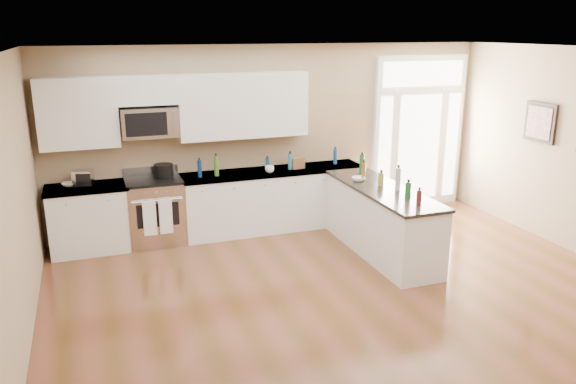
{
  "coord_description": "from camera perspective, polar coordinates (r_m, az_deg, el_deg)",
  "views": [
    {
      "loc": [
        -2.76,
        -4.22,
        3.02
      ],
      "look_at": [
        -0.53,
        2.0,
        1.09
      ],
      "focal_mm": 35.0,
      "sensor_mm": 36.0,
      "label": 1
    }
  ],
  "objects": [
    {
      "name": "toaster_oven",
      "position": [
        8.21,
        -20.09,
        1.37
      ],
      "size": [
        0.3,
        0.26,
        0.22
      ],
      "primitive_type": "cube",
      "rotation": [
        0.0,
        0.0,
        -0.29
      ],
      "color": "silver",
      "rests_on": "back_cabinet_left"
    },
    {
      "name": "kitchen_range",
      "position": [
        8.35,
        -13.32,
        -1.9
      ],
      "size": [
        0.79,
        0.7,
        1.08
      ],
      "color": "silver",
      "rests_on": "ground"
    },
    {
      "name": "stockpot",
      "position": [
        8.28,
        -12.52,
        2.16
      ],
      "size": [
        0.36,
        0.36,
        0.21
      ],
      "primitive_type": "cylinder",
      "rotation": [
        0.0,
        0.0,
        0.42
      ],
      "color": "black",
      "rests_on": "kitchen_range"
    },
    {
      "name": "counter_bottles",
      "position": [
        7.99,
        4.32,
        2.07
      ],
      "size": [
        2.41,
        2.41,
        0.32
      ],
      "color": "#19591E",
      "rests_on": "back_cabinet_right"
    },
    {
      "name": "back_cabinet_left",
      "position": [
        8.32,
        -19.51,
        -2.76
      ],
      "size": [
        1.1,
        0.66,
        0.94
      ],
      "color": "white",
      "rests_on": "ground"
    },
    {
      "name": "cardboard_box",
      "position": [
        8.68,
        0.91,
        2.99
      ],
      "size": [
        0.23,
        0.18,
        0.17
      ],
      "primitive_type": "cube",
      "rotation": [
        0.0,
        0.0,
        0.15
      ],
      "color": "brown",
      "rests_on": "back_cabinet_right"
    },
    {
      "name": "cup_counter",
      "position": [
        8.41,
        -1.89,
        2.33
      ],
      "size": [
        0.16,
        0.16,
        0.11
      ],
      "primitive_type": "imported",
      "rotation": [
        0.0,
        0.0,
        0.25
      ],
      "color": "white",
      "rests_on": "back_cabinet_right"
    },
    {
      "name": "microwave",
      "position": [
        8.16,
        -13.92,
        6.92
      ],
      "size": [
        0.78,
        0.41,
        0.42
      ],
      "color": "silver",
      "rests_on": "room_shell"
    },
    {
      "name": "upper_cabinet_short",
      "position": [
        8.14,
        -14.16,
        10.01
      ],
      "size": [
        0.82,
        0.33,
        0.4
      ],
      "primitive_type": "cube",
      "color": "white",
      "rests_on": "room_shell"
    },
    {
      "name": "wall_art_near",
      "position": [
        9.04,
        24.24,
        6.46
      ],
      "size": [
        0.05,
        0.58,
        0.58
      ],
      "color": "black",
      "rests_on": "room_shell"
    },
    {
      "name": "ground",
      "position": [
        5.88,
        11.9,
        -15.01
      ],
      "size": [
        8.0,
        8.0,
        0.0
      ],
      "primitive_type": "plane",
      "color": "#573618"
    },
    {
      "name": "room_shell",
      "position": [
        5.21,
        12.99,
        1.28
      ],
      "size": [
        8.0,
        8.0,
        8.0
      ],
      "color": "#9D8563",
      "rests_on": "ground"
    },
    {
      "name": "bowl_left",
      "position": [
        8.27,
        -21.33,
        0.74
      ],
      "size": [
        0.2,
        0.2,
        0.05
      ],
      "primitive_type": "imported",
      "rotation": [
        0.0,
        0.0,
        -0.04
      ],
      "color": "white",
      "rests_on": "back_cabinet_left"
    },
    {
      "name": "peninsula_cabinet",
      "position": [
        7.88,
        9.4,
        -3.11
      ],
      "size": [
        0.69,
        2.32,
        0.94
      ],
      "color": "white",
      "rests_on": "ground"
    },
    {
      "name": "upper_cabinet_right",
      "position": [
        8.42,
        -4.56,
        8.76
      ],
      "size": [
        1.94,
        0.33,
        0.95
      ],
      "primitive_type": "cube",
      "color": "white",
      "rests_on": "room_shell"
    },
    {
      "name": "entry_door",
      "position": [
        9.9,
        13.11,
        5.86
      ],
      "size": [
        1.7,
        0.1,
        2.6
      ],
      "color": "white",
      "rests_on": "ground"
    },
    {
      "name": "upper_cabinet_left",
      "position": [
        8.13,
        -20.59,
        7.51
      ],
      "size": [
        1.04,
        0.33,
        0.95
      ],
      "primitive_type": "cube",
      "color": "white",
      "rests_on": "room_shell"
    },
    {
      "name": "bowl_peninsula",
      "position": [
        8.01,
        7.16,
        1.32
      ],
      "size": [
        0.22,
        0.22,
        0.06
      ],
      "primitive_type": "imported",
      "rotation": [
        0.0,
        0.0,
        -0.21
      ],
      "color": "white",
      "rests_on": "peninsula_cabinet"
    },
    {
      "name": "back_cabinet_right",
      "position": [
        8.72,
        -1.46,
        -0.95
      ],
      "size": [
        2.85,
        0.66,
        0.94
      ],
      "color": "white",
      "rests_on": "ground"
    }
  ]
}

